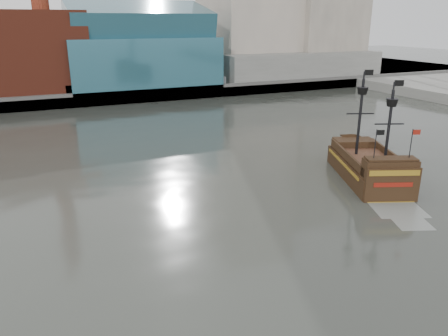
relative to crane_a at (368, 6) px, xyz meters
name	(u,v)px	position (x,y,z in m)	size (l,w,h in m)	color
ground	(262,269)	(-78.63, -82.00, -19.11)	(400.00, 400.00, 0.00)	#2D302A
promenade_far	(81,81)	(-78.63, 10.00, -18.11)	(220.00, 60.00, 2.00)	slate
seawall	(101,99)	(-78.63, -19.50, -17.81)	(220.00, 1.00, 2.60)	#4C4C49
crane_a	(368,6)	(0.00, 0.00, 0.00)	(22.50, 4.00, 32.25)	slate
crane_b	(368,19)	(9.60, 10.00, -3.54)	(19.10, 4.00, 26.25)	slate
pirate_ship	(368,170)	(-60.74, -71.59, -18.07)	(9.96, 15.98, 11.52)	black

